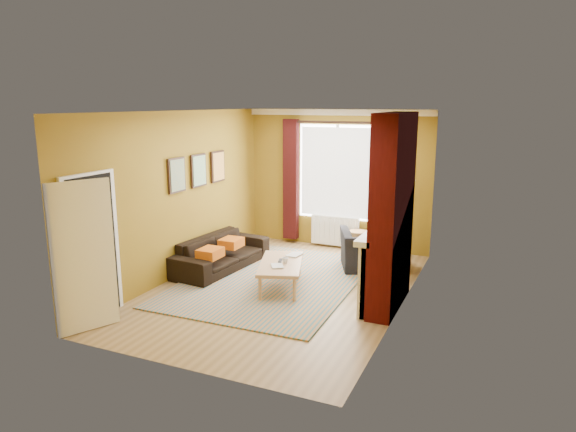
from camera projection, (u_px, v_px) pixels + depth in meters
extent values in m
plane|color=olive|center=(282.00, 289.00, 8.25)|extent=(5.50, 5.50, 0.00)
cube|color=olive|center=(338.00, 180.00, 10.40)|extent=(3.80, 0.02, 2.80)
cube|color=olive|center=(175.00, 249.00, 5.48)|extent=(3.80, 0.02, 2.80)
cube|color=olive|center=(405.00, 214.00, 7.19)|extent=(0.02, 5.50, 2.80)
cube|color=olive|center=(180.00, 195.00, 8.69)|extent=(0.02, 5.50, 2.80)
cube|color=silver|center=(281.00, 111.00, 7.64)|extent=(3.80, 5.50, 0.01)
cube|color=#410909|center=(392.00, 213.00, 7.26)|extent=(0.35, 1.40, 2.80)
cube|color=white|center=(376.00, 268.00, 7.52)|extent=(0.12, 1.30, 1.10)
cube|color=white|center=(374.00, 233.00, 7.43)|extent=(0.22, 1.40, 0.08)
cube|color=white|center=(364.00, 282.00, 7.02)|extent=(0.16, 0.14, 1.04)
cube|color=white|center=(384.00, 259.00, 8.06)|extent=(0.16, 0.14, 1.04)
cube|color=black|center=(378.00, 275.00, 7.53)|extent=(0.06, 0.80, 0.90)
cube|color=black|center=(376.00, 302.00, 7.63)|extent=(0.20, 1.00, 0.06)
cube|color=white|center=(369.00, 230.00, 7.09)|extent=(0.03, 0.12, 0.16)
cube|color=black|center=(374.00, 227.00, 7.31)|extent=(0.03, 0.10, 0.14)
cylinder|color=black|center=(378.00, 224.00, 7.54)|extent=(0.10, 0.10, 0.12)
cube|color=black|center=(380.00, 181.00, 7.24)|extent=(0.03, 0.60, 0.75)
cube|color=olive|center=(379.00, 181.00, 7.25)|extent=(0.01, 0.52, 0.66)
cube|color=white|center=(338.00, 112.00, 10.07)|extent=(3.80, 0.08, 0.12)
cube|color=white|center=(337.00, 172.00, 10.34)|extent=(1.60, 0.04, 1.90)
cube|color=white|center=(337.00, 173.00, 10.30)|extent=(1.50, 0.02, 1.80)
cube|color=white|center=(337.00, 173.00, 10.32)|extent=(0.06, 0.04, 1.90)
cube|color=#370C0D|center=(291.00, 180.00, 10.69)|extent=(0.30, 0.16, 2.50)
cube|color=#370C0D|center=(384.00, 186.00, 9.92)|extent=(0.30, 0.16, 2.50)
cylinder|color=black|center=(337.00, 122.00, 10.04)|extent=(2.30, 0.05, 0.05)
cube|color=white|center=(335.00, 231.00, 10.54)|extent=(1.00, 0.10, 0.60)
cube|color=white|center=(313.00, 229.00, 10.66)|extent=(0.04, 0.03, 0.56)
cube|color=white|center=(318.00, 230.00, 10.62)|extent=(0.04, 0.03, 0.56)
cube|color=white|center=(323.00, 230.00, 10.57)|extent=(0.04, 0.03, 0.56)
cube|color=white|center=(328.00, 231.00, 10.53)|extent=(0.04, 0.03, 0.56)
cube|color=white|center=(334.00, 231.00, 10.49)|extent=(0.04, 0.03, 0.56)
cube|color=white|center=(339.00, 232.00, 10.44)|extent=(0.04, 0.03, 0.56)
cube|color=white|center=(344.00, 232.00, 10.40)|extent=(0.04, 0.03, 0.56)
cube|color=white|center=(349.00, 233.00, 10.36)|extent=(0.04, 0.03, 0.56)
cube|color=white|center=(354.00, 234.00, 10.31)|extent=(0.04, 0.03, 0.56)
cube|color=black|center=(177.00, 175.00, 8.51)|extent=(0.04, 0.44, 0.58)
cube|color=gold|center=(178.00, 175.00, 8.50)|extent=(0.01, 0.38, 0.52)
cube|color=black|center=(198.00, 170.00, 9.09)|extent=(0.04, 0.44, 0.58)
cube|color=#339B5E|center=(200.00, 171.00, 9.08)|extent=(0.01, 0.38, 0.52)
cube|color=black|center=(218.00, 166.00, 9.67)|extent=(0.04, 0.44, 0.58)
cube|color=#DE5F37|center=(219.00, 166.00, 9.66)|extent=(0.01, 0.38, 0.52)
cube|color=white|center=(93.00, 248.00, 6.93)|extent=(0.05, 0.94, 2.06)
cube|color=black|center=(94.00, 249.00, 6.93)|extent=(0.02, 0.80, 1.98)
cube|color=white|center=(84.00, 257.00, 6.53)|extent=(0.37, 0.74, 1.98)
imported|color=#3D7232|center=(383.00, 215.00, 7.79)|extent=(0.14, 0.10, 0.27)
cube|color=#BB530F|center=(210.00, 253.00, 8.56)|extent=(0.34, 0.40, 0.16)
cube|color=#BB530F|center=(231.00, 243.00, 9.19)|extent=(0.34, 0.40, 0.16)
cube|color=#2F6B81|center=(272.00, 280.00, 8.62)|extent=(2.79, 3.82, 0.02)
imported|color=black|center=(221.00, 253.00, 9.19)|extent=(0.98, 2.10, 0.59)
imported|color=black|center=(372.00, 250.00, 9.12)|extent=(1.38, 1.31, 0.71)
cube|color=tan|center=(281.00, 264.00, 8.20)|extent=(1.04, 1.44, 0.05)
cylinder|color=tan|center=(260.00, 289.00, 7.70)|extent=(0.07, 0.07, 0.38)
cylinder|color=tan|center=(295.00, 290.00, 7.66)|extent=(0.07, 0.07, 0.38)
cylinder|color=tan|center=(269.00, 265.00, 8.83)|extent=(0.07, 0.07, 0.38)
cylinder|color=tan|center=(299.00, 266.00, 8.79)|extent=(0.07, 0.07, 0.38)
cylinder|color=olive|center=(358.00, 242.00, 10.12)|extent=(0.47, 0.47, 0.46)
cylinder|color=black|center=(405.00, 263.00, 9.52)|extent=(0.28, 0.28, 0.03)
cylinder|color=black|center=(407.00, 224.00, 9.36)|extent=(0.03, 0.03, 1.45)
cone|color=beige|center=(409.00, 185.00, 9.20)|extent=(0.28, 0.28, 0.17)
imported|color=#999999|center=(271.00, 266.00, 7.96)|extent=(0.28, 0.30, 0.02)
imported|color=#999999|center=(289.00, 254.00, 8.61)|extent=(0.23, 0.29, 0.02)
imported|color=#999999|center=(285.00, 260.00, 8.14)|extent=(0.12, 0.12, 0.09)
cube|color=#28282B|center=(280.00, 261.00, 8.25)|extent=(0.10, 0.18, 0.02)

